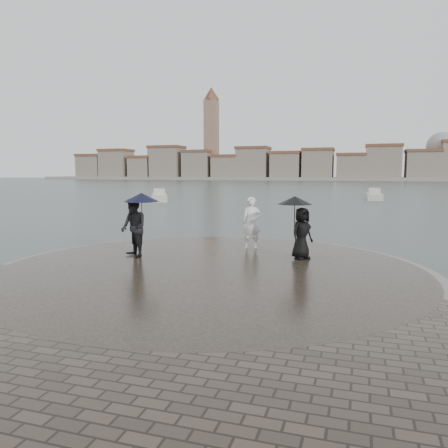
% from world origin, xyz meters
% --- Properties ---
extents(ground, '(400.00, 400.00, 0.00)m').
position_xyz_m(ground, '(0.00, 0.00, 0.00)').
color(ground, '#2B3835').
rests_on(ground, ground).
extents(kerb_ring, '(12.50, 12.50, 0.32)m').
position_xyz_m(kerb_ring, '(0.00, 3.50, 0.16)').
color(kerb_ring, gray).
rests_on(kerb_ring, ground).
extents(quay_tip, '(11.90, 11.90, 0.36)m').
position_xyz_m(quay_tip, '(0.00, 3.50, 0.18)').
color(quay_tip, '#2D261E').
rests_on(quay_tip, ground).
extents(statue, '(0.74, 0.57, 1.83)m').
position_xyz_m(statue, '(0.37, 6.87, 1.27)').
color(statue, white).
rests_on(statue, quay_tip).
extents(visitor_left, '(1.40, 1.23, 2.04)m').
position_xyz_m(visitor_left, '(-2.78, 4.26, 1.52)').
color(visitor_left, black).
rests_on(visitor_left, quay_tip).
extents(visitor_right, '(1.24, 1.12, 1.95)m').
position_xyz_m(visitor_right, '(2.23, 5.52, 1.50)').
color(visitor_right, black).
rests_on(visitor_right, quay_tip).
extents(far_skyline, '(260.00, 20.00, 37.00)m').
position_xyz_m(far_skyline, '(-6.29, 160.71, 5.61)').
color(far_skyline, gray).
rests_on(far_skyline, ground).
extents(boats, '(48.75, 14.79, 1.50)m').
position_xyz_m(boats, '(5.35, 38.41, 0.38)').
color(boats, beige).
rests_on(boats, ground).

